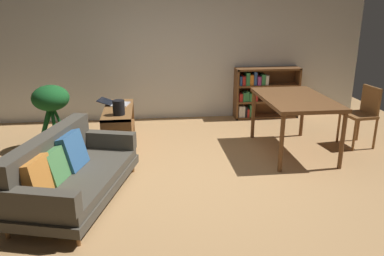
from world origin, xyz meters
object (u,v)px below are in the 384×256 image
(potted_floor_plant, at_px, (51,105))
(desk_speaker, at_px, (119,108))
(fabric_couch, at_px, (69,171))
(dining_chair_near, at_px, (363,112))
(media_console, at_px, (119,128))
(open_laptop, at_px, (115,103))
(bookshelf, at_px, (261,92))
(dining_table, at_px, (295,103))

(potted_floor_plant, bearing_deg, desk_speaker, -18.50)
(fabric_couch, distance_m, dining_chair_near, 4.19)
(fabric_couch, xyz_separation_m, dining_chair_near, (4.00, 1.24, 0.18))
(desk_speaker, bearing_deg, media_console, 95.87)
(media_console, distance_m, open_laptop, 0.40)
(open_laptop, height_order, bookshelf, bookshelf)
(open_laptop, distance_m, dining_table, 2.64)
(fabric_couch, bearing_deg, potted_floor_plant, 107.15)
(potted_floor_plant, bearing_deg, media_console, 1.15)
(dining_chair_near, bearing_deg, dining_table, -173.01)
(open_laptop, bearing_deg, potted_floor_plant, -164.08)
(open_laptop, height_order, desk_speaker, desk_speaker)
(media_console, distance_m, bookshelf, 2.82)
(desk_speaker, xyz_separation_m, dining_table, (2.43, -0.20, 0.05))
(open_laptop, height_order, dining_table, dining_table)
(fabric_couch, bearing_deg, open_laptop, 78.75)
(desk_speaker, xyz_separation_m, dining_chair_near, (3.53, -0.07, -0.16))
(potted_floor_plant, height_order, bookshelf, potted_floor_plant)
(dining_chair_near, relative_size, bookshelf, 0.75)
(potted_floor_plant, bearing_deg, open_laptop, 15.92)
(dining_chair_near, height_order, bookshelf, bookshelf)
(media_console, relative_size, potted_floor_plant, 1.23)
(open_laptop, relative_size, desk_speaker, 2.44)
(dining_chair_near, bearing_deg, fabric_couch, -162.78)
(open_laptop, distance_m, dining_chair_near, 3.68)
(open_laptop, height_order, potted_floor_plant, potted_floor_plant)
(potted_floor_plant, bearing_deg, fabric_couch, -72.85)
(desk_speaker, bearing_deg, open_laptop, 99.00)
(media_console, height_order, bookshelf, bookshelf)
(fabric_couch, distance_m, dining_table, 3.12)
(media_console, xyz_separation_m, open_laptop, (-0.06, 0.23, 0.32))
(desk_speaker, height_order, potted_floor_plant, potted_floor_plant)
(desk_speaker, height_order, bookshelf, bookshelf)
(desk_speaker, bearing_deg, dining_chair_near, -1.08)
(desk_speaker, height_order, dining_table, dining_table)
(open_laptop, bearing_deg, bookshelf, 21.43)
(media_console, xyz_separation_m, bookshelf, (2.52, 1.24, 0.19))
(desk_speaker, distance_m, bookshelf, 2.96)
(desk_speaker, relative_size, potted_floor_plant, 0.22)
(open_laptop, bearing_deg, fabric_couch, -101.25)
(dining_table, bearing_deg, fabric_couch, -159.13)
(dining_chair_near, bearing_deg, desk_speaker, 178.92)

